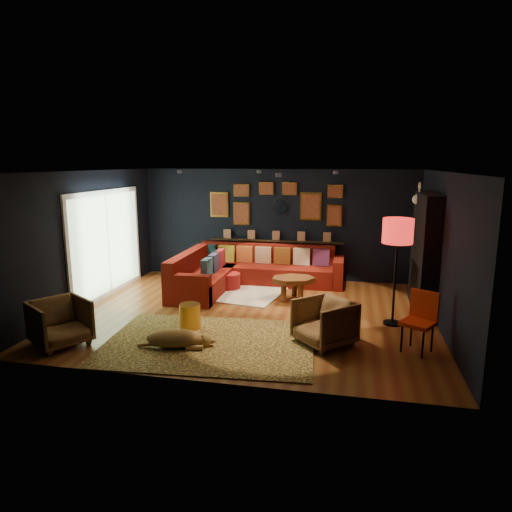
% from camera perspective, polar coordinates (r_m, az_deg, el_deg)
% --- Properties ---
extents(floor, '(6.50, 6.50, 0.00)m').
position_cam_1_polar(floor, '(8.54, -0.49, -7.18)').
color(floor, brown).
rests_on(floor, ground).
extents(room_walls, '(6.50, 6.50, 6.50)m').
position_cam_1_polar(room_walls, '(8.16, -0.51, 3.46)').
color(room_walls, black).
rests_on(room_walls, ground).
extents(sectional, '(3.41, 2.69, 0.86)m').
position_cam_1_polar(sectional, '(10.27, -1.69, -2.05)').
color(sectional, maroon).
rests_on(sectional, ground).
extents(ledge, '(3.20, 0.12, 0.04)m').
position_cam_1_polar(ledge, '(10.87, 2.52, 1.92)').
color(ledge, black).
rests_on(ledge, room_walls).
extents(gallery_wall, '(3.15, 0.04, 1.02)m').
position_cam_1_polar(gallery_wall, '(10.79, 2.52, 6.60)').
color(gallery_wall, gold).
rests_on(gallery_wall, room_walls).
extents(sunburst_mirror, '(0.47, 0.16, 0.47)m').
position_cam_1_polar(sunburst_mirror, '(10.79, 3.12, 6.02)').
color(sunburst_mirror, silver).
rests_on(sunburst_mirror, room_walls).
extents(fireplace, '(0.31, 1.60, 2.20)m').
position_cam_1_polar(fireplace, '(9.06, 20.27, -0.10)').
color(fireplace, black).
rests_on(fireplace, ground).
extents(deer_head, '(0.50, 0.28, 0.45)m').
position_cam_1_polar(deer_head, '(9.42, 20.56, 6.63)').
color(deer_head, white).
rests_on(deer_head, fireplace).
extents(sliding_door, '(0.06, 2.80, 2.20)m').
position_cam_1_polar(sliding_door, '(9.96, -18.11, 1.51)').
color(sliding_door, white).
rests_on(sliding_door, ground).
extents(ceiling_spots, '(3.30, 2.50, 0.06)m').
position_cam_1_polar(ceiling_spots, '(8.86, 0.61, 10.39)').
color(ceiling_spots, black).
rests_on(ceiling_spots, room_walls).
extents(shag_rug, '(2.51, 2.01, 0.03)m').
position_cam_1_polar(shag_rug, '(9.92, -3.41, -4.41)').
color(shag_rug, silver).
rests_on(shag_rug, ground).
extents(leopard_rug, '(3.36, 2.51, 0.02)m').
position_cam_1_polar(leopard_rug, '(7.24, -5.82, -10.71)').
color(leopard_rug, '#DCB059').
rests_on(leopard_rug, ground).
extents(coffee_table, '(1.06, 0.91, 0.45)m').
position_cam_1_polar(coffee_table, '(9.22, 4.67, -3.23)').
color(coffee_table, brown).
rests_on(coffee_table, shag_rug).
extents(pouf, '(0.50, 0.50, 0.33)m').
position_cam_1_polar(pouf, '(10.07, -3.40, -3.10)').
color(pouf, maroon).
rests_on(pouf, shag_rug).
extents(armchair_left, '(1.02, 1.03, 0.79)m').
position_cam_1_polar(armchair_left, '(7.62, -23.31, -7.41)').
color(armchair_left, '#AB703E').
rests_on(armchair_left, ground).
extents(armchair_right, '(1.04, 1.04, 0.78)m').
position_cam_1_polar(armchair_right, '(7.11, 8.54, -7.93)').
color(armchair_right, '#AB703E').
rests_on(armchair_right, ground).
extents(gold_stool, '(0.35, 0.35, 0.44)m').
position_cam_1_polar(gold_stool, '(7.78, -8.25, -7.50)').
color(gold_stool, gold).
rests_on(gold_stool, ground).
extents(orange_chair, '(0.59, 0.59, 0.90)m').
position_cam_1_polar(orange_chair, '(7.18, 19.89, -7.11)').
color(orange_chair, black).
rests_on(orange_chair, ground).
extents(floor_lamp, '(0.51, 0.51, 1.85)m').
position_cam_1_polar(floor_lamp, '(7.96, 17.29, 2.51)').
color(floor_lamp, black).
rests_on(floor_lamp, ground).
extents(dog, '(1.26, 0.78, 0.37)m').
position_cam_1_polar(dog, '(7.07, -10.11, -9.69)').
color(dog, '#A77645').
rests_on(dog, leopard_rug).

